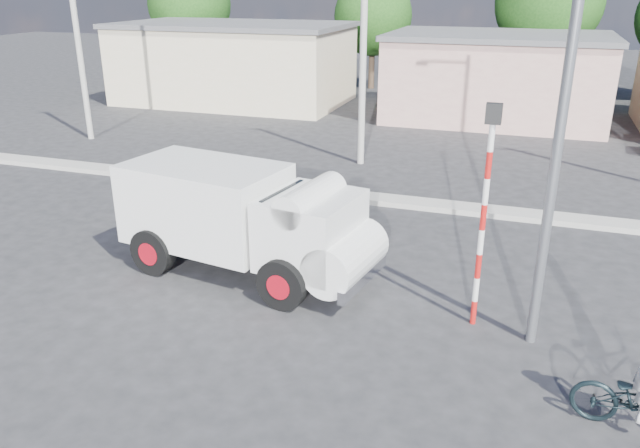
% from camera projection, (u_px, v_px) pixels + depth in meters
% --- Properties ---
extents(ground_plane, '(120.00, 120.00, 0.00)m').
position_uv_depth(ground_plane, '(295.00, 333.00, 12.01)').
color(ground_plane, '#252528').
rests_on(ground_plane, ground).
extents(median, '(40.00, 0.80, 0.16)m').
position_uv_depth(median, '(389.00, 200.00, 19.03)').
color(median, '#99968E').
rests_on(median, ground).
extents(truck, '(6.22, 3.11, 2.46)m').
position_uv_depth(truck, '(247.00, 218.00, 13.98)').
color(truck, black).
rests_on(truck, ground).
extents(traffic_pole, '(0.28, 0.18, 4.36)m').
position_uv_depth(traffic_pole, '(485.00, 200.00, 11.42)').
color(traffic_pole, red).
rests_on(traffic_pole, ground).
extents(streetlight, '(2.34, 0.22, 9.00)m').
position_uv_depth(streetlight, '(557.00, 72.00, 10.01)').
color(streetlight, slate).
rests_on(streetlight, ground).
extents(building_row, '(37.80, 7.30, 4.44)m').
position_uv_depth(building_row, '(478.00, 73.00, 30.29)').
color(building_row, beige).
rests_on(building_row, ground).
extents(tree_row, '(43.62, 7.43, 8.42)m').
position_uv_depth(tree_row, '(544.00, 7.00, 34.13)').
color(tree_row, '#38281E').
rests_on(tree_row, ground).
extents(utility_poles, '(35.40, 0.24, 8.00)m').
position_uv_depth(utility_poles, '(520.00, 56.00, 20.12)').
color(utility_poles, '#99968E').
rests_on(utility_poles, ground).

